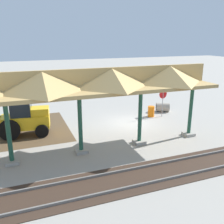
# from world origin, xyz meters

# --- Properties ---
(ground_plane) EXTENTS (120.00, 120.00, 0.00)m
(ground_plane) POSITION_xyz_m (0.00, 0.00, 0.00)
(ground_plane) COLOR #9E998E
(platform_canopy) EXTENTS (20.18, 3.20, 4.90)m
(platform_canopy) POSITION_xyz_m (6.78, 3.65, 4.17)
(platform_canopy) COLOR #9E998E
(platform_canopy) RESTS_ON ground
(rail_tracks) EXTENTS (60.00, 2.58, 0.15)m
(rail_tracks) POSITION_xyz_m (0.00, 7.30, 0.03)
(rail_tracks) COLOR slate
(rail_tracks) RESTS_ON ground
(stop_sign) EXTENTS (0.76, 0.12, 2.34)m
(stop_sign) POSITION_xyz_m (-3.28, -0.73, 1.69)
(stop_sign) COLOR gray
(stop_sign) RESTS_ON ground
(backhoe) EXTENTS (5.34, 2.13, 2.82)m
(backhoe) POSITION_xyz_m (7.90, -0.41, 1.26)
(backhoe) COLOR yellow
(backhoe) RESTS_ON ground
(concrete_pipe) EXTENTS (1.40, 1.23, 0.81)m
(concrete_pipe) POSITION_xyz_m (-4.13, -2.01, 0.40)
(concrete_pipe) COLOR #9E9384
(concrete_pipe) RESTS_ON ground
(traffic_barrel) EXTENTS (0.56, 0.56, 0.90)m
(traffic_barrel) POSITION_xyz_m (-2.40, -1.05, 0.45)
(traffic_barrel) COLOR orange
(traffic_barrel) RESTS_ON ground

